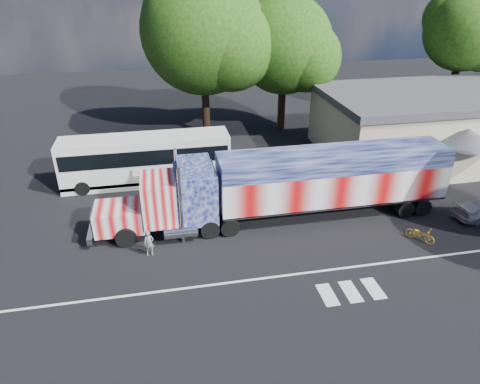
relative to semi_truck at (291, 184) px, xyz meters
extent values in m
plane|color=black|center=(-3.03, -2.46, -2.40)|extent=(100.00, 100.00, 0.00)
cube|color=silver|center=(-3.03, -5.46, -2.40)|extent=(30.00, 0.15, 0.01)
cube|color=silver|center=(-0.23, -7.26, -2.40)|extent=(0.70, 1.60, 0.01)
cube|color=silver|center=(0.97, -7.26, -2.40)|extent=(0.70, 1.60, 0.01)
cube|color=silver|center=(2.17, -7.26, -2.40)|extent=(0.70, 1.60, 0.01)
cube|color=black|center=(-6.84, 0.00, -1.66)|extent=(9.56, 1.06, 0.32)
cube|color=#DE7F82|center=(-10.24, 0.00, -1.13)|extent=(2.76, 2.34, 1.38)
cube|color=silver|center=(-11.68, 0.00, -1.13)|extent=(0.13, 2.02, 1.23)
cube|color=silver|center=(-11.89, 0.00, -1.82)|extent=(0.32, 2.65, 0.38)
cube|color=#DE7F82|center=(-7.91, 0.00, -0.17)|extent=(1.91, 2.65, 2.65)
cube|color=black|center=(-8.81, 0.00, 0.30)|extent=(0.06, 2.23, 0.96)
cube|color=#47518D|center=(-5.78, 0.00, -0.07)|extent=(2.34, 2.65, 3.08)
cube|color=#47518D|center=(-5.78, 0.00, 1.68)|extent=(1.91, 2.55, 0.53)
cylinder|color=silver|center=(-6.74, 1.40, -0.07)|extent=(0.21, 0.21, 4.67)
cylinder|color=silver|center=(-6.74, -1.40, -0.07)|extent=(0.21, 0.21, 4.67)
cylinder|color=silver|center=(-6.84, 1.38, -1.71)|extent=(1.91, 0.70, 0.70)
cylinder|color=silver|center=(-6.84, -1.38, -1.71)|extent=(1.91, 0.70, 0.70)
cylinder|color=black|center=(-9.92, -1.17, -1.82)|extent=(1.17, 0.37, 1.17)
cylinder|color=black|center=(-9.92, 1.17, -1.82)|extent=(1.17, 0.37, 1.17)
cylinder|color=black|center=(-5.15, -1.11, -1.85)|extent=(1.10, 0.58, 1.10)
cylinder|color=black|center=(-5.15, 1.11, -1.85)|extent=(1.10, 0.58, 1.10)
cylinder|color=black|center=(-3.98, -1.11, -1.85)|extent=(1.10, 0.58, 1.10)
cylinder|color=black|center=(-3.98, 1.11, -1.85)|extent=(1.10, 0.58, 1.10)
cube|color=black|center=(2.71, 0.00, -1.40)|extent=(13.80, 1.17, 0.32)
cube|color=#DC7E7E|center=(2.71, 0.00, -0.17)|extent=(14.23, 2.76, 2.12)
cube|color=#454F86|center=(2.71, 0.00, 1.42)|extent=(14.23, 2.76, 1.06)
cube|color=silver|center=(2.71, 0.00, -1.24)|extent=(14.23, 2.76, 0.13)
cube|color=silver|center=(9.85, 0.00, 0.36)|extent=(0.04, 2.65, 3.08)
cylinder|color=black|center=(7.28, -1.11, -1.85)|extent=(1.10, 0.58, 1.10)
cylinder|color=black|center=(7.28, 1.11, -1.85)|extent=(1.10, 0.58, 1.10)
cylinder|color=black|center=(8.45, -1.11, -1.85)|extent=(1.10, 0.58, 1.10)
cylinder|color=black|center=(8.45, 1.11, -1.85)|extent=(1.10, 0.58, 1.10)
cube|color=silver|center=(-8.66, 7.07, -0.66)|extent=(11.97, 2.59, 3.49)
cube|color=black|center=(-8.66, 7.07, -0.01)|extent=(11.57, 2.65, 1.10)
cube|color=black|center=(-8.66, 7.07, -1.96)|extent=(11.97, 2.59, 0.25)
cube|color=black|center=(-14.65, 7.07, -0.51)|extent=(0.06, 2.29, 1.40)
cylinder|color=black|center=(-13.15, 5.83, -1.91)|extent=(1.00, 0.30, 1.00)
cylinder|color=black|center=(-13.15, 8.32, -1.91)|extent=(1.00, 0.30, 1.00)
cylinder|color=black|center=(-5.67, 5.83, -1.91)|extent=(1.00, 0.30, 1.00)
cylinder|color=black|center=(-5.67, 8.32, -1.91)|extent=(1.00, 0.30, 1.00)
cylinder|color=black|center=(-4.77, 5.83, -1.91)|extent=(1.00, 0.30, 1.00)
cylinder|color=black|center=(-4.77, 8.32, -1.91)|extent=(1.00, 0.30, 1.00)
cube|color=beige|center=(16.97, 8.54, -0.10)|extent=(22.00, 10.00, 4.60)
cube|color=#46464B|center=(16.97, 8.54, 2.50)|extent=(22.40, 10.40, 0.60)
cube|color=#1E5926|center=(8.97, 3.50, 0.00)|extent=(1.60, 0.08, 1.20)
cube|color=#1E5926|center=(12.97, 3.50, 0.00)|extent=(1.60, 0.08, 1.20)
cube|color=beige|center=(13.97, 2.94, -1.10)|extent=(3.00, 1.20, 2.60)
cube|color=#1E5926|center=(13.97, 2.94, 0.50)|extent=(3.40, 1.60, 0.25)
cone|color=#46464B|center=(13.97, 2.94, 1.00)|extent=(4.00, 4.00, 1.20)
imported|color=slate|center=(-8.64, -2.24, -1.67)|extent=(0.59, 0.43, 1.48)
imported|color=gold|center=(6.71, -3.87, -1.96)|extent=(1.50, 1.67, 0.88)
cylinder|color=black|center=(21.48, 15.53, 1.14)|extent=(0.70, 0.70, 7.09)
sphere|color=#2B5814|center=(21.48, 15.53, 6.46)|extent=(7.50, 7.50, 7.50)
sphere|color=#2B5814|center=(20.36, 16.65, 7.48)|extent=(4.87, 4.87, 4.87)
cylinder|color=black|center=(-3.13, 16.50, 1.28)|extent=(0.70, 0.70, 7.37)
sphere|color=#2B5814|center=(-3.13, 16.50, 6.81)|extent=(10.70, 10.70, 10.70)
sphere|color=#2B5814|center=(-0.99, 14.90, 5.76)|extent=(7.49, 7.49, 7.49)
sphere|color=#2B5814|center=(-4.74, 18.11, 7.86)|extent=(6.95, 6.95, 6.95)
cylinder|color=black|center=(4.10, 16.29, 0.77)|extent=(0.70, 0.70, 6.35)
sphere|color=#2B5814|center=(4.10, 16.29, 5.53)|extent=(8.67, 8.67, 8.67)
sphere|color=#2B5814|center=(5.84, 14.99, 4.62)|extent=(6.07, 6.07, 6.07)
sphere|color=#2B5814|center=(2.80, 17.59, 6.43)|extent=(5.64, 5.64, 5.64)
camera|label=1|loc=(-7.49, -22.17, 11.63)|focal=32.00mm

